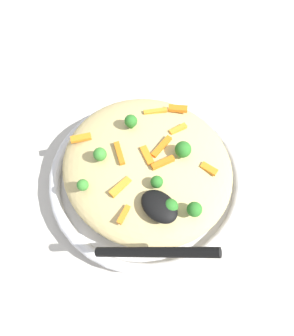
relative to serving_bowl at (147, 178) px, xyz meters
name	(u,v)px	position (x,y,z in m)	size (l,w,h in m)	color
ground_plane	(147,184)	(0.00, 0.00, -0.02)	(2.40, 2.40, 0.00)	beige
serving_bowl	(147,178)	(0.00, 0.00, 0.00)	(0.32, 0.32, 0.04)	silver
pasta_mound	(147,166)	(0.00, 0.00, 0.04)	(0.27, 0.25, 0.06)	#D1BA7A
carrot_piece_0	(162,147)	(-0.01, -0.03, 0.07)	(0.04, 0.01, 0.01)	orange
carrot_piece_1	(119,153)	(0.03, 0.03, 0.07)	(0.04, 0.01, 0.01)	orange
carrot_piece_2	(163,163)	(-0.03, -0.01, 0.07)	(0.04, 0.01, 0.01)	orange
carrot_piece_3	(120,187)	(-0.01, 0.06, 0.07)	(0.03, 0.01, 0.01)	orange
carrot_piece_4	(81,138)	(0.10, 0.05, 0.07)	(0.03, 0.01, 0.01)	orange
carrot_piece_5	(209,169)	(-0.08, -0.05, 0.07)	(0.03, 0.01, 0.01)	orange
carrot_piece_6	(179,130)	(0.00, -0.07, 0.07)	(0.03, 0.01, 0.01)	orange
carrot_piece_7	(155,111)	(0.05, -0.07, 0.07)	(0.04, 0.01, 0.01)	orange
carrot_piece_8	(124,215)	(-0.04, 0.09, 0.07)	(0.03, 0.01, 0.01)	orange
carrot_piece_9	(148,156)	(0.00, 0.00, 0.07)	(0.03, 0.01, 0.01)	orange
carrot_piece_10	(178,109)	(0.03, -0.10, 0.07)	(0.03, 0.01, 0.01)	orange
broccoli_floret_0	(183,150)	(-0.03, -0.04, 0.08)	(0.02, 0.02, 0.03)	#296820
broccoli_floret_1	(131,121)	(0.05, -0.02, 0.08)	(0.02, 0.02, 0.03)	#296820
broccoli_floret_2	(170,207)	(-0.08, 0.04, 0.08)	(0.02, 0.02, 0.02)	#296820
broccoli_floret_3	(194,210)	(-0.10, 0.02, 0.08)	(0.02, 0.02, 0.03)	#296820
broccoli_floret_4	(100,154)	(0.05, 0.05, 0.08)	(0.02, 0.02, 0.03)	#377928
broccoli_floret_5	(157,182)	(-0.04, 0.02, 0.08)	(0.02, 0.02, 0.02)	#296820
broccoli_floret_6	(83,185)	(0.03, 0.10, 0.08)	(0.02, 0.02, 0.02)	#377928
serving_spoon	(157,221)	(-0.08, 0.07, 0.09)	(0.13, 0.12, 0.08)	black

